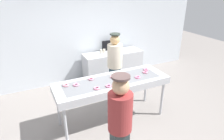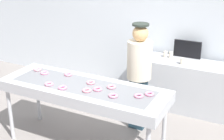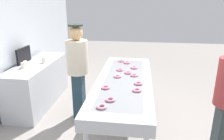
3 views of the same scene
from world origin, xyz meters
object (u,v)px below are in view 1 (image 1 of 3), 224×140
Objects in this scene: strawberry_donut_11 at (146,69)px; fryer_conveyor at (112,84)px; strawberry_donut_1 at (124,78)px; strawberry_donut_7 at (109,86)px; paper_cup_0 at (104,51)px; strawberry_donut_5 at (91,79)px; strawberry_donut_10 at (126,74)px; prep_counter at (113,66)px; strawberry_donut_2 at (97,88)px; worker_baker at (115,62)px; paper_cup_1 at (101,51)px; strawberry_donut_0 at (113,77)px; strawberry_donut_4 at (66,85)px; strawberry_donut_3 at (76,85)px; strawberry_donut_6 at (145,72)px; paper_cup_2 at (116,52)px; customer_waiting at (120,123)px; strawberry_donut_8 at (138,77)px; menu_display at (109,45)px; strawberry_donut_9 at (122,81)px.

fryer_conveyor is at bearing -172.13° from strawberry_donut_11.
strawberry_donut_1 is 1.00× the size of strawberry_donut_7.
strawberry_donut_5 is at bearing -121.38° from paper_cup_0.
fryer_conveyor is at bearing -165.57° from strawberry_donut_10.
prep_counter is (0.52, 1.73, -0.55)m from strawberry_donut_10.
paper_cup_0 is at bearing 63.07° from strawberry_donut_2.
strawberry_donut_10 is at bearing -8.68° from strawberry_donut_5.
paper_cup_1 is at bearing -93.20° from worker_baker.
worker_baker reaches higher than strawberry_donut_0.
strawberry_donut_4 is 2.52m from prep_counter.
strawberry_donut_1 and strawberry_donut_2 have the same top height.
strawberry_donut_3 reaches higher than prep_counter.
fryer_conveyor is 20.28× the size of strawberry_donut_3.
strawberry_donut_2 is 1.25m from strawberry_donut_6.
prep_counter is 16.23× the size of paper_cup_2.
customer_waiting reaches higher than strawberry_donut_5.
fryer_conveyor is 20.28× the size of strawberry_donut_10.
menu_display is (0.38, 2.21, 0.05)m from strawberry_donut_8.
strawberry_donut_1 and strawberry_donut_6 have the same top height.
strawberry_donut_9 is (0.33, 0.07, 0.00)m from strawberry_donut_7.
paper_cup_2 is at bearing -31.37° from paper_cup_1.
worker_baker reaches higher than strawberry_donut_11.
strawberry_donut_11 reaches higher than paper_cup_2.
paper_cup_0 is (0.13, 2.05, -0.05)m from strawberry_donut_8.
customer_waiting is (-1.31, -1.30, 0.01)m from strawberry_donut_6.
customer_waiting is at bearing -114.26° from prep_counter.
strawberry_donut_4 is 1.00× the size of strawberry_donut_8.
prep_counter is 0.65m from menu_display.
paper_cup_1 is (0.74, 2.12, -0.05)m from strawberry_donut_7.
strawberry_donut_2 and strawberry_donut_8 have the same top height.
strawberry_donut_6 is (1.20, -0.20, 0.00)m from strawberry_donut_5.
fryer_conveyor is at bearing 170.43° from strawberry_donut_1.
menu_display is (1.32, 2.28, 0.05)m from strawberry_donut_2.
customer_waiting is (-0.65, -1.14, 0.01)m from strawberry_donut_9.
strawberry_donut_2 is 1.00× the size of strawberry_donut_10.
strawberry_donut_4 is at bearing -131.98° from paper_cup_0.
paper_cup_0 is at bearing 81.50° from strawberry_donut_10.
strawberry_donut_6 is (0.75, -0.09, 0.00)m from strawberry_donut_0.
worker_baker is at bearing 31.61° from strawberry_donut_3.
strawberry_donut_8 is 1.05× the size of paper_cup_1.
paper_cup_0 is 0.23× the size of menu_display.
strawberry_donut_5 is at bearing 17.92° from strawberry_donut_3.
prep_counter is (0.42, 0.98, -0.56)m from worker_baker.
strawberry_donut_2 reaches higher than paper_cup_0.
strawberry_donut_3 is 2.57m from menu_display.
worker_baker is at bearing -94.03° from paper_cup_1.
worker_baker reaches higher than strawberry_donut_5.
strawberry_donut_4 is (-0.91, 0.17, 0.10)m from fryer_conveyor.
customer_waiting is at bearing -122.59° from strawberry_donut_10.
strawberry_donut_8 is 0.07× the size of worker_baker.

